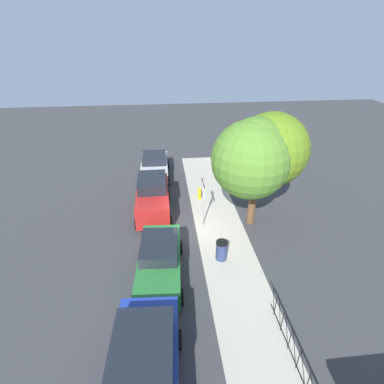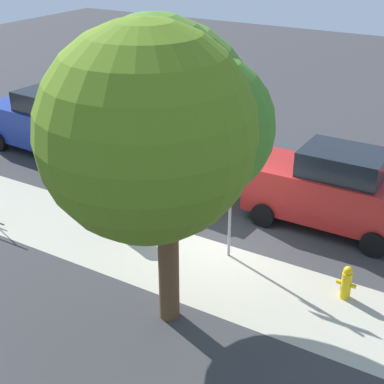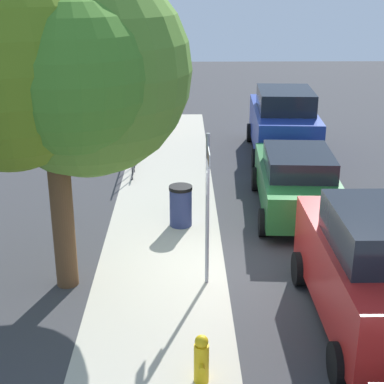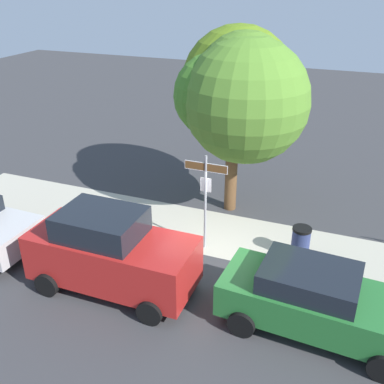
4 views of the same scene
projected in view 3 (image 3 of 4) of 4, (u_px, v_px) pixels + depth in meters
ground_plane at (226, 272)px, 11.60m from camera, size 60.00×60.00×0.00m
sidewalk_strip at (164, 231)px, 13.45m from camera, size 24.00×2.60×0.00m
street_sign at (208, 184)px, 10.53m from camera, size 1.26×0.07×2.96m
shade_tree at (54, 63)px, 9.87m from camera, size 4.36×4.94×6.06m
car_red at (375, 270)px, 9.42m from camera, size 4.26×2.00×2.19m
car_green at (296, 180)px, 14.27m from camera, size 4.50×2.19×1.63m
car_blue at (283, 123)px, 18.77m from camera, size 4.78×2.34×2.20m
iron_fence at (137, 142)px, 18.56m from camera, size 4.78×0.04×1.07m
utility_shed at (105, 92)px, 22.38m from camera, size 2.72×3.03×2.61m
fire_hydrant at (201, 359)px, 8.36m from camera, size 0.42×0.22×0.78m
trash_bin at (181, 206)px, 13.62m from camera, size 0.55×0.55×0.98m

